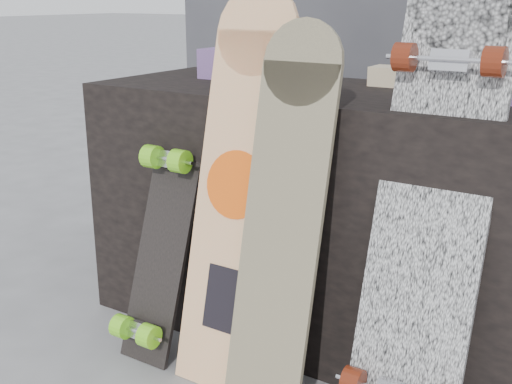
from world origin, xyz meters
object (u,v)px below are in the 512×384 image
Objects in this scene: vendor_table at (340,217)px; longboard_cascadia at (433,191)px; longboard_geisha at (238,179)px; longboard_celtic at (284,209)px; skateboard_dark at (162,230)px.

longboard_cascadia is (0.38, -0.30, 0.23)m from vendor_table.
longboard_geisha is (-0.15, -0.35, 0.19)m from vendor_table.
longboard_celtic is at bearing -164.02° from longboard_cascadia.
longboard_celtic is at bearing -86.38° from vendor_table.
skateboard_dark is at bearing -172.64° from longboard_geisha.
vendor_table is 0.53m from longboard_cascadia.
vendor_table is at bearing 66.51° from longboard_geisha.
longboard_geisha is at bearing -113.49° from vendor_table.
vendor_table is at bearing 43.18° from skateboard_dark.
longboard_cascadia is at bearing 6.07° from skateboard_dark.
longboard_cascadia reaches higher than longboard_geisha.
vendor_table is 0.56m from skateboard_dark.
longboard_cascadia is at bearing -38.51° from vendor_table.
longboard_geisha reaches higher than skateboard_dark.
longboard_geisha is at bearing 7.36° from skateboard_dark.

